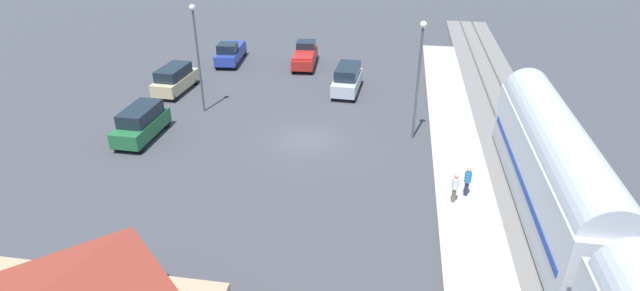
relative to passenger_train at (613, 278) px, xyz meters
name	(u,v)px	position (x,y,z in m)	size (l,w,h in m)	color
ground_plane	(306,140)	(14.00, -14.50, -2.86)	(200.00, 200.00, 0.00)	#424247
railway_track	(520,154)	(0.00, -14.50, -2.76)	(4.80, 70.00, 0.30)	slate
platform	(456,149)	(4.00, -14.50, -2.71)	(3.20, 46.00, 0.30)	#B7B2A8
passenger_train	(613,278)	(0.00, 0.00, 0.00)	(2.93, 33.17, 4.98)	silver
pedestrian_on_platform	(455,186)	(4.73, -7.98, -1.58)	(0.36, 0.36, 1.71)	brown
pedestrian_waiting_far	(468,180)	(4.00, -8.75, -1.58)	(0.36, 0.36, 1.71)	#23284C
suv_silver	(347,79)	(12.18, -23.72, -1.71)	(2.19, 4.99, 2.22)	silver
pickup_blue	(230,52)	(24.21, -29.62, -1.83)	(2.42, 5.55, 2.14)	#283D9E
suv_tan	(175,79)	(26.30, -21.46, -1.71)	(2.26, 5.01, 2.22)	#C6B284
pickup_red	(305,55)	(16.89, -29.83, -1.83)	(2.35, 5.53, 2.14)	red
suv_green	(141,123)	(25.01, -13.01, -1.71)	(2.05, 4.93, 2.22)	#236638
light_pole_near_platform	(419,68)	(6.80, -15.94, 2.16)	(0.44, 0.44, 8.01)	#515156
light_pole_lot_center	(197,47)	(22.56, -18.04, 2.18)	(0.44, 0.44, 8.05)	#515156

